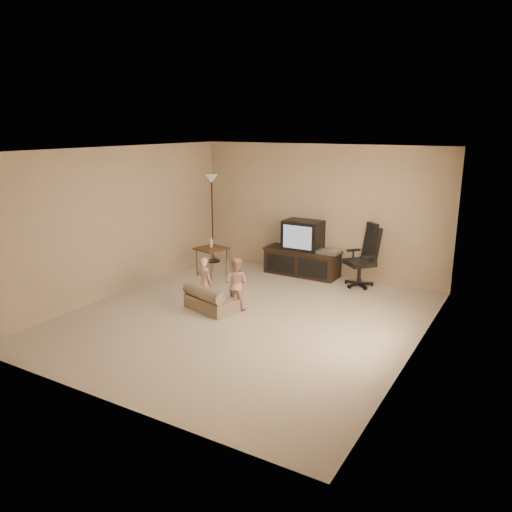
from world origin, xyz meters
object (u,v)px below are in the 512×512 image
Objects in this scene: tv_stand at (303,253)px; toddler_right at (236,283)px; side_table at (211,249)px; floor_lamp at (212,199)px; child_sofa at (209,300)px; toddler_left at (205,282)px; office_chair at (363,264)px.

toddler_right is at bearing -92.54° from tv_stand.
floor_lamp is at bearing 123.66° from side_table.
floor_lamp is at bearing 139.20° from child_sofa.
child_sofa is (1.04, -1.55, -0.38)m from side_table.
toddler_left reaches higher than side_table.
child_sofa is at bearing 160.35° from toddler_left.
toddler_right is (1.36, -1.26, -0.12)m from side_table.
child_sofa is (-1.68, -2.42, -0.25)m from office_chair.
tv_stand is at bearing -92.37° from toddler_left.
office_chair is 1.25× the size of child_sofa.
tv_stand reaches higher than child_sofa.
tv_stand is 1.25m from office_chair.
toddler_left is at bearing -58.45° from side_table.
office_chair is (1.24, -0.09, -0.03)m from tv_stand.
side_table is 0.90× the size of toddler_right.
tv_stand is 1.98× the size of side_table.
toddler_right is at bearing 57.47° from child_sofa.
tv_stand is 0.82× the size of floor_lamp.
side_table is 1.72m from toddler_left.
toddler_left is 0.50m from toddler_right.
floor_lamp reaches higher than child_sofa.
floor_lamp is at bearing -60.65° from toddler_right.
side_table is at bearing -55.81° from toddler_right.
side_table is at bearing -56.34° from floor_lamp.
office_chair is 2.53m from toddler_right.
office_chair is at bearing -116.91° from toddler_left.
floor_lamp reaches higher than toddler_left.
floor_lamp is (-2.06, -0.09, 0.90)m from tv_stand.
child_sofa is 1.10× the size of toddler_right.
tv_stand is 2.22m from toddler_right.
child_sofa is at bearing -56.17° from floor_lamp.
office_chair is at bearing -135.48° from toddler_right.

